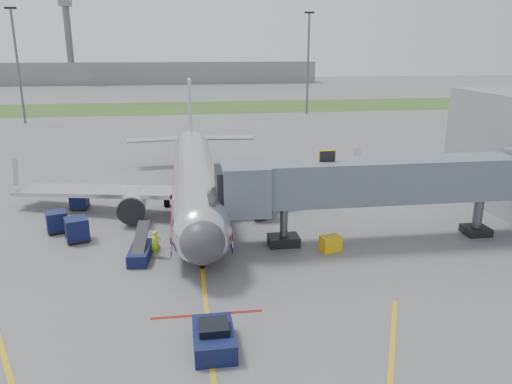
{
  "coord_description": "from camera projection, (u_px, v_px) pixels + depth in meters",
  "views": [
    {
      "loc": [
        -0.83,
        -27.96,
        13.9
      ],
      "look_at": [
        4.42,
        7.99,
        3.2
      ],
      "focal_mm": 35.0,
      "sensor_mm": 36.0,
      "label": 1
    }
  ],
  "objects": [
    {
      "name": "ground",
      "position": [
        204.0,
        281.0,
        30.58
      ],
      "size": [
        400.0,
        400.0,
        0.0
      ],
      "primitive_type": "plane",
      "color": "#565659",
      "rests_on": "ground"
    },
    {
      "name": "grass_strip",
      "position": [
        186.0,
        108.0,
        116.01
      ],
      "size": [
        300.0,
        25.0,
        0.01
      ],
      "primitive_type": "cube",
      "color": "#2D4C1E",
      "rests_on": "ground"
    },
    {
      "name": "apron_markings",
      "position": [
        211.0,
        351.0,
        23.56
      ],
      "size": [
        21.52,
        50.0,
        0.01
      ],
      "color": "gold",
      "rests_on": "ground"
    },
    {
      "name": "airliner",
      "position": [
        195.0,
        177.0,
        44.31
      ],
      "size": [
        32.1,
        35.67,
        10.25
      ],
      "color": "silver",
      "rests_on": "ground"
    },
    {
      "name": "jet_bridge",
      "position": [
        378.0,
        182.0,
        35.85
      ],
      "size": [
        25.3,
        4.0,
        6.9
      ],
      "color": "slate",
      "rests_on": "ground"
    },
    {
      "name": "light_mast_left",
      "position": [
        18.0,
        63.0,
        89.82
      ],
      "size": [
        2.0,
        0.44,
        20.4
      ],
      "color": "#595B60",
      "rests_on": "ground"
    },
    {
      "name": "light_mast_right",
      "position": [
        308.0,
        61.0,
        102.19
      ],
      "size": [
        2.0,
        0.44,
        20.4
      ],
      "color": "#595B60",
      "rests_on": "ground"
    },
    {
      "name": "distant_terminal",
      "position": [
        157.0,
        73.0,
        189.43
      ],
      "size": [
        120.0,
        14.0,
        8.0
      ],
      "primitive_type": "cube",
      "color": "slate",
      "rests_on": "ground"
    },
    {
      "name": "control_tower",
      "position": [
        68.0,
        35.0,
        176.76
      ],
      "size": [
        4.0,
        4.0,
        30.0
      ],
      "color": "#595B60",
      "rests_on": "ground"
    },
    {
      "name": "pushback_tug",
      "position": [
        214.0,
        338.0,
        23.68
      ],
      "size": [
        1.99,
        3.21,
        1.32
      ],
      "color": "#0C0F39",
      "rests_on": "ground"
    },
    {
      "name": "baggage_cart_a",
      "position": [
        79.0,
        200.0,
        43.95
      ],
      "size": [
        1.56,
        1.56,
        1.58
      ],
      "color": "#0C0F39",
      "rests_on": "ground"
    },
    {
      "name": "baggage_cart_b",
      "position": [
        77.0,
        230.0,
        36.66
      ],
      "size": [
        2.05,
        2.05,
        1.76
      ],
      "color": "#0C0F39",
      "rests_on": "ground"
    },
    {
      "name": "baggage_cart_c",
      "position": [
        57.0,
        222.0,
        38.47
      ],
      "size": [
        1.94,
        1.94,
        1.64
      ],
      "color": "#0C0F39",
      "rests_on": "ground"
    },
    {
      "name": "belt_loader",
      "position": [
        140.0,
        252.0,
        33.72
      ],
      "size": [
        1.58,
        4.08,
        1.95
      ],
      "color": "#0C0F39",
      "rests_on": "ground"
    },
    {
      "name": "ground_power_cart",
      "position": [
        330.0,
        244.0,
        34.97
      ],
      "size": [
        1.55,
        1.22,
        1.09
      ],
      "color": "#E8B00D",
      "rests_on": "ground"
    },
    {
      "name": "ramp_worker",
      "position": [
        156.0,
        244.0,
        33.82
      ],
      "size": [
        0.8,
        0.67,
        1.89
      ],
      "primitive_type": "imported",
      "rotation": [
        0.0,
        0.0,
        0.37
      ],
      "color": "#AFE51B",
      "rests_on": "ground"
    }
  ]
}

